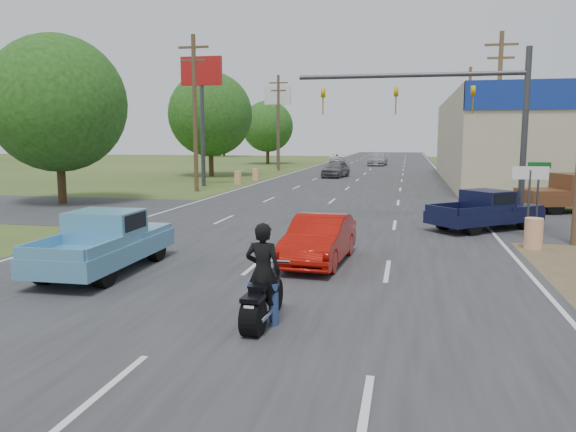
% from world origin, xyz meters
% --- Properties ---
extents(ground, '(200.00, 200.00, 0.00)m').
position_xyz_m(ground, '(0.00, 0.00, 0.00)').
color(ground, '#354D1F').
rests_on(ground, ground).
extents(main_road, '(15.00, 180.00, 0.02)m').
position_xyz_m(main_road, '(0.00, 40.00, 0.01)').
color(main_road, '#2D2D30').
rests_on(main_road, ground).
extents(cross_road, '(120.00, 10.00, 0.02)m').
position_xyz_m(cross_road, '(0.00, 18.00, 0.01)').
color(cross_road, '#2D2D30').
rests_on(cross_road, ground).
extents(utility_pole_2, '(2.00, 0.28, 10.00)m').
position_xyz_m(utility_pole_2, '(9.50, 31.00, 5.32)').
color(utility_pole_2, '#4C3823').
rests_on(utility_pole_2, ground).
extents(utility_pole_3, '(2.00, 0.28, 10.00)m').
position_xyz_m(utility_pole_3, '(9.50, 49.00, 5.32)').
color(utility_pole_3, '#4C3823').
rests_on(utility_pole_3, ground).
extents(utility_pole_5, '(2.00, 0.28, 10.00)m').
position_xyz_m(utility_pole_5, '(-9.50, 28.00, 5.32)').
color(utility_pole_5, '#4C3823').
rests_on(utility_pole_5, ground).
extents(utility_pole_6, '(2.00, 0.28, 10.00)m').
position_xyz_m(utility_pole_6, '(-9.50, 52.00, 5.32)').
color(utility_pole_6, '#4C3823').
rests_on(utility_pole_6, ground).
extents(tree_0, '(7.14, 7.14, 8.84)m').
position_xyz_m(tree_0, '(-14.00, 20.00, 5.26)').
color(tree_0, '#422D19').
rests_on(tree_0, ground).
extents(tree_1, '(7.56, 7.56, 9.36)m').
position_xyz_m(tree_1, '(-13.50, 42.00, 5.57)').
color(tree_1, '#422D19').
rests_on(tree_1, ground).
extents(tree_2, '(6.72, 6.72, 8.32)m').
position_xyz_m(tree_2, '(-14.20, 66.00, 4.95)').
color(tree_2, '#422D19').
rests_on(tree_2, ground).
extents(tree_4, '(9.24, 9.24, 11.44)m').
position_xyz_m(tree_4, '(-55.00, 75.00, 6.82)').
color(tree_4, '#422D19').
rests_on(tree_4, ground).
extents(tree_5, '(7.98, 7.98, 9.88)m').
position_xyz_m(tree_5, '(30.00, 95.00, 5.88)').
color(tree_5, '#422D19').
rests_on(tree_5, ground).
extents(tree_6, '(8.82, 8.82, 10.92)m').
position_xyz_m(tree_6, '(-30.00, 95.00, 6.51)').
color(tree_6, '#422D19').
rests_on(tree_6, ground).
extents(barrel_0, '(0.56, 0.56, 1.00)m').
position_xyz_m(barrel_0, '(8.00, 12.00, 0.50)').
color(barrel_0, orange).
rests_on(barrel_0, ground).
extents(barrel_1, '(0.56, 0.56, 1.00)m').
position_xyz_m(barrel_1, '(8.40, 20.50, 0.50)').
color(barrel_1, orange).
rests_on(barrel_1, ground).
extents(barrel_2, '(0.56, 0.56, 1.00)m').
position_xyz_m(barrel_2, '(-8.50, 34.00, 0.50)').
color(barrel_2, orange).
rests_on(barrel_2, ground).
extents(barrel_3, '(0.56, 0.56, 1.00)m').
position_xyz_m(barrel_3, '(-8.20, 38.00, 0.50)').
color(barrel_3, orange).
rests_on(barrel_3, ground).
extents(pole_sign_left_near, '(3.00, 0.35, 9.20)m').
position_xyz_m(pole_sign_left_near, '(-10.50, 32.00, 7.17)').
color(pole_sign_left_near, '#3F3F44').
rests_on(pole_sign_left_near, ground).
extents(pole_sign_left_far, '(3.00, 0.35, 9.20)m').
position_xyz_m(pole_sign_left_far, '(-10.50, 56.00, 7.17)').
color(pole_sign_left_far, '#3F3F44').
rests_on(pole_sign_left_far, ground).
extents(lane_sign, '(1.20, 0.08, 2.52)m').
position_xyz_m(lane_sign, '(8.20, 14.00, 1.90)').
color(lane_sign, '#3F3F44').
rests_on(lane_sign, ground).
extents(street_name_sign, '(0.80, 0.08, 2.61)m').
position_xyz_m(street_name_sign, '(8.80, 15.50, 1.61)').
color(street_name_sign, '#3F3F44').
rests_on(street_name_sign, ground).
extents(signal_mast, '(9.12, 0.40, 7.00)m').
position_xyz_m(signal_mast, '(5.82, 17.00, 4.80)').
color(signal_mast, '#3F3F44').
rests_on(signal_mast, ground).
extents(red_convertible, '(1.71, 4.18, 1.35)m').
position_xyz_m(red_convertible, '(1.68, 8.58, 0.67)').
color(red_convertible, '#A30F07').
rests_on(red_convertible, ground).
extents(motorcycle, '(0.67, 2.17, 1.10)m').
position_xyz_m(motorcycle, '(1.46, 3.14, 0.49)').
color(motorcycle, black).
rests_on(motorcycle, ground).
extents(rider, '(0.70, 0.48, 1.86)m').
position_xyz_m(rider, '(1.46, 3.19, 0.93)').
color(rider, black).
rests_on(rider, ground).
extents(blue_pickup, '(1.94, 4.89, 1.61)m').
position_xyz_m(blue_pickup, '(-3.68, 6.55, 0.81)').
color(blue_pickup, black).
rests_on(blue_pickup, ground).
extents(navy_pickup, '(4.65, 4.30, 1.52)m').
position_xyz_m(navy_pickup, '(7.08, 15.70, 0.77)').
color(navy_pickup, black).
rests_on(navy_pickup, ground).
extents(brown_pickup, '(5.87, 3.63, 1.82)m').
position_xyz_m(brown_pickup, '(11.85, 21.96, 0.92)').
color(brown_pickup, black).
rests_on(brown_pickup, ground).
extents(distant_car_grey, '(2.42, 4.52, 1.46)m').
position_xyz_m(distant_car_grey, '(-2.17, 42.76, 0.73)').
color(distant_car_grey, '#5C5C61').
rests_on(distant_car_grey, ground).
extents(distant_car_silver, '(2.50, 5.50, 1.56)m').
position_xyz_m(distant_car_silver, '(0.31, 64.85, 0.78)').
color(distant_car_silver, '#A5A6AA').
rests_on(distant_car_silver, ground).
extents(distant_car_white, '(2.77, 4.91, 1.29)m').
position_xyz_m(distant_car_white, '(-5.63, 71.50, 0.65)').
color(distant_car_white, white).
rests_on(distant_car_white, ground).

